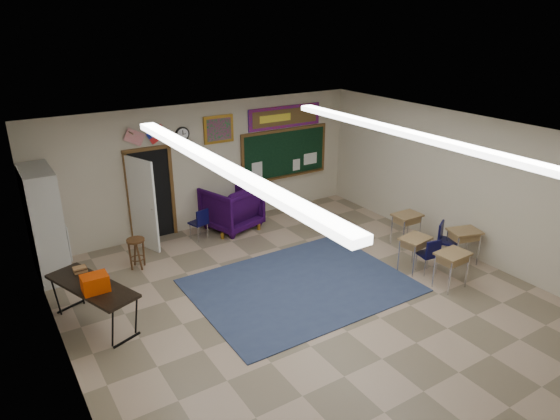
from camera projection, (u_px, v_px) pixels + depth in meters
floor at (317, 308)px, 8.85m from camera, size 9.00×9.00×0.00m
back_wall at (206, 166)px, 11.83m from camera, size 8.00×0.04×3.00m
left_wall at (66, 300)px, 6.30m from camera, size 0.04×9.00×3.00m
right_wall at (475, 189)px, 10.29m from camera, size 0.04×9.00×3.00m
ceiling at (323, 143)px, 7.75m from camera, size 8.00×9.00×0.04m
area_rug at (301, 285)px, 9.57m from camera, size 4.00×3.00×0.02m
fluorescent_strips at (322, 147)px, 7.77m from camera, size 3.86×6.00×0.10m
doorway at (149, 197)px, 11.13m from camera, size 1.10×0.89×2.16m
chalkboard at (285, 155)px, 12.91m from camera, size 2.55×0.14×1.30m
bulletin_board at (285, 117)px, 12.55m from camera, size 2.10×0.05×0.55m
framed_art_print at (219, 129)px, 11.67m from camera, size 0.75×0.05×0.65m
wall_clock at (183, 134)px, 11.22m from camera, size 0.32×0.05×0.32m
wall_flags at (145, 133)px, 10.73m from camera, size 1.16×0.06×0.70m
storage_cabinet at (45, 224)px, 9.62m from camera, size 0.59×1.25×2.20m
wingback_armchair at (231, 207)px, 12.00m from camera, size 1.44×1.46×1.07m
student_chair_reading at (199, 224)px, 11.46m from camera, size 0.47×0.47×0.75m
student_chair_desk_a at (427, 255)px, 9.96m from camera, size 0.44×0.44×0.75m
student_chair_desk_b at (448, 242)px, 10.43m from camera, size 0.57×0.57×0.83m
student_desk_front_left at (414, 252)px, 10.05m from camera, size 0.66×0.53×0.72m
student_desk_front_right at (406, 228)px, 11.16m from camera, size 0.61×0.46×0.73m
student_desk_back_left at (451, 268)px, 9.40m from camera, size 0.62×0.48×0.73m
student_desk_back_right at (463, 245)px, 10.32m from camera, size 0.73×0.62×0.74m
folding_table at (94, 303)px, 8.26m from camera, size 1.20×1.91×1.03m
wooden_stool at (137, 253)px, 10.15m from camera, size 0.36×0.36×0.64m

